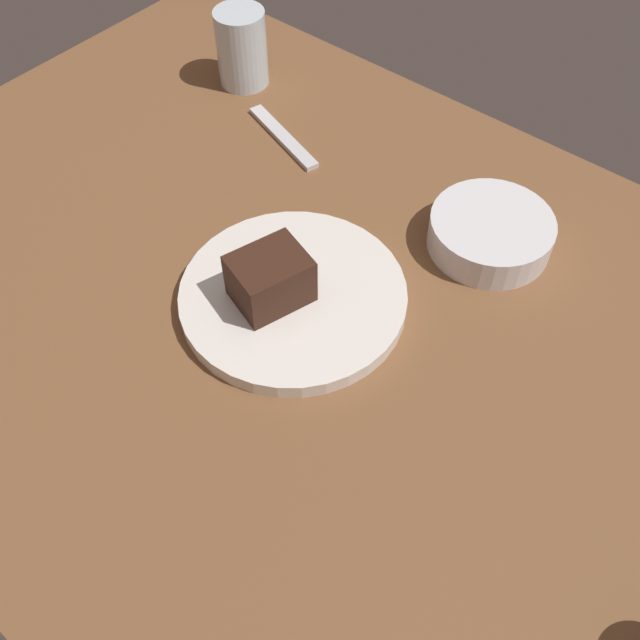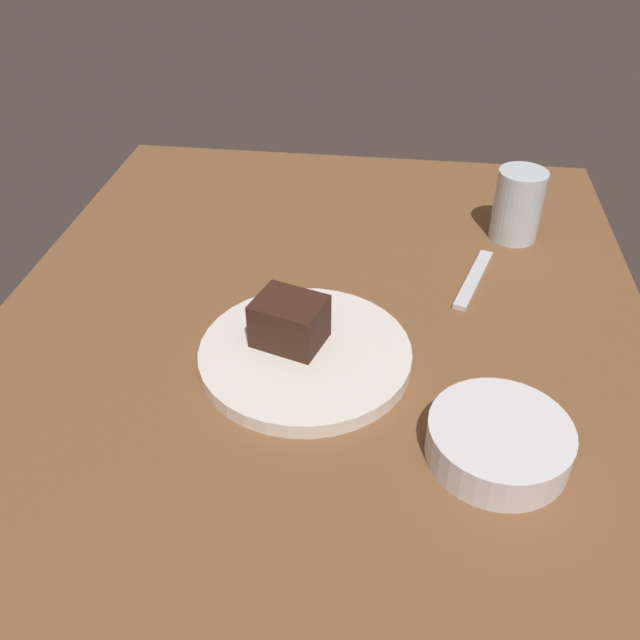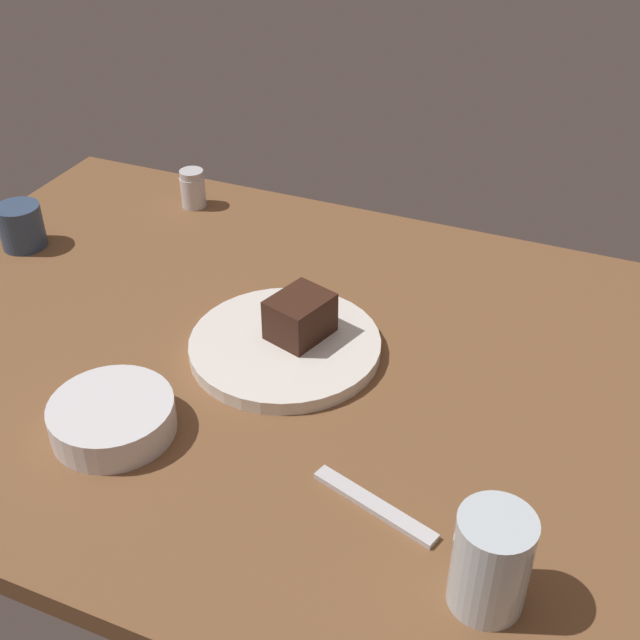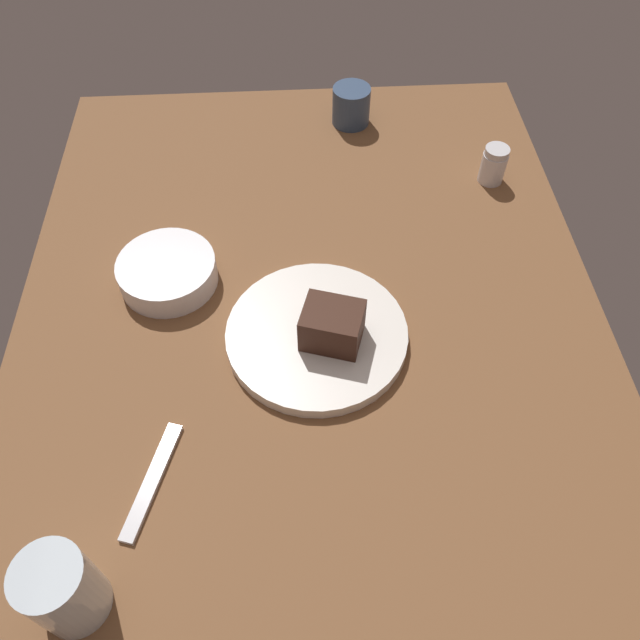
# 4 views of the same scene
# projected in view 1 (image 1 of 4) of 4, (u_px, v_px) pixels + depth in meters

# --- Properties ---
(dining_table) EXTENTS (1.20, 0.84, 0.03)m
(dining_table) POSITION_uv_depth(u_px,v_px,m) (302.00, 310.00, 0.81)
(dining_table) COLOR brown
(dining_table) RESTS_ON ground
(dessert_plate) EXTENTS (0.25, 0.25, 0.02)m
(dessert_plate) POSITION_uv_depth(u_px,v_px,m) (293.00, 297.00, 0.79)
(dessert_plate) COLOR white
(dessert_plate) RESTS_ON dining_table
(chocolate_cake_slice) EXTENTS (0.08, 0.09, 0.06)m
(chocolate_cake_slice) POSITION_uv_depth(u_px,v_px,m) (270.00, 279.00, 0.75)
(chocolate_cake_slice) COLOR #381E14
(chocolate_cake_slice) RESTS_ON dessert_plate
(water_glass) EXTENTS (0.07, 0.07, 0.11)m
(water_glass) POSITION_uv_depth(u_px,v_px,m) (242.00, 48.00, 1.01)
(water_glass) COLOR silver
(water_glass) RESTS_ON dining_table
(side_bowl) EXTENTS (0.14, 0.14, 0.04)m
(side_bowl) POSITION_uv_depth(u_px,v_px,m) (490.00, 233.00, 0.83)
(side_bowl) COLOR silver
(side_bowl) RESTS_ON dining_table
(dessert_spoon) EXTENTS (0.15, 0.06, 0.01)m
(dessert_spoon) POSITION_uv_depth(u_px,v_px,m) (283.00, 137.00, 0.97)
(dessert_spoon) COLOR silver
(dessert_spoon) RESTS_ON dining_table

